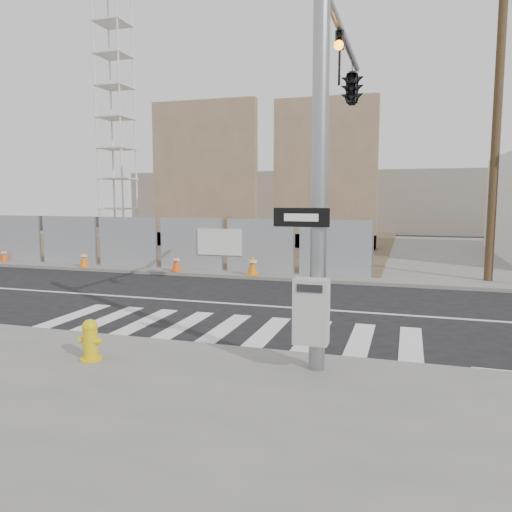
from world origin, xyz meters
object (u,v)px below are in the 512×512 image
(signal_pole, at_px, (343,107))
(crane_tower, at_px, (115,104))
(fire_hydrant, at_px, (90,340))
(traffic_cone_a, at_px, (4,254))
(traffic_cone_b, at_px, (84,258))
(traffic_cone_c, at_px, (176,262))
(traffic_cone_d, at_px, (252,265))

(signal_pole, xyz_separation_m, crane_tower, (-17.49, 19.05, 4.24))
(fire_hydrant, xyz_separation_m, traffic_cone_a, (-11.67, 10.24, -0.05))
(traffic_cone_b, bearing_deg, crane_tower, 116.75)
(crane_tower, bearing_deg, traffic_cone_c, -50.53)
(traffic_cone_a, height_order, traffic_cone_d, traffic_cone_d)
(signal_pole, bearing_deg, traffic_cone_a, 156.40)
(signal_pole, height_order, fire_hydrant, signal_pole)
(crane_tower, relative_size, traffic_cone_a, 29.36)
(crane_tower, height_order, fire_hydrant, crane_tower)
(traffic_cone_b, xyz_separation_m, traffic_cone_c, (4.08, 0.00, -0.00))
(fire_hydrant, xyz_separation_m, traffic_cone_d, (-0.12, 9.74, 0.03))
(signal_pole, height_order, traffic_cone_b, signal_pole)
(signal_pole, height_order, crane_tower, crane_tower)
(signal_pole, height_order, traffic_cone_c, signal_pole)
(crane_tower, distance_m, traffic_cone_d, 20.47)
(fire_hydrant, bearing_deg, crane_tower, 101.12)
(crane_tower, bearing_deg, signal_pole, -47.43)
(signal_pole, bearing_deg, fire_hydrant, -137.89)
(traffic_cone_b, bearing_deg, traffic_cone_d, 0.09)
(crane_tower, distance_m, traffic_cone_c, 18.64)
(traffic_cone_b, height_order, traffic_cone_c, traffic_cone_b)
(signal_pole, relative_size, traffic_cone_b, 9.69)
(crane_tower, distance_m, traffic_cone_b, 16.67)
(crane_tower, relative_size, fire_hydrant, 25.17)
(fire_hydrant, height_order, traffic_cone_c, fire_hydrant)
(crane_tower, xyz_separation_m, traffic_cone_d, (13.55, -12.77, -8.52))
(signal_pole, bearing_deg, traffic_cone_c, 138.05)
(traffic_cone_c, bearing_deg, traffic_cone_b, 180.00)
(traffic_cone_a, xyz_separation_m, traffic_cone_d, (11.55, -0.49, 0.08))
(traffic_cone_c, distance_m, traffic_cone_d, 3.02)
(crane_tower, relative_size, traffic_cone_d, 23.01)
(fire_hydrant, bearing_deg, traffic_cone_a, 118.60)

